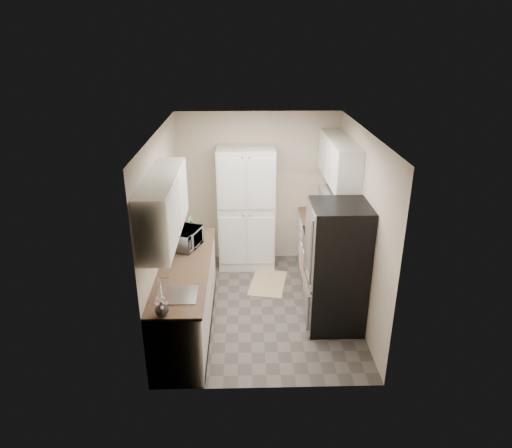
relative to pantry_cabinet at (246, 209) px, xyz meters
name	(u,v)px	position (x,y,z in m)	size (l,w,h in m)	color
ground	(262,307)	(0.20, -1.32, -1.00)	(3.20, 3.20, 0.00)	#56514C
room_shell	(261,200)	(0.18, -1.32, 0.63)	(2.64, 3.24, 2.52)	beige
pantry_cabinet	(246,209)	(0.00, 0.00, 0.00)	(0.90, 0.55, 2.00)	silver
base_cabinet_left	(187,298)	(-0.79, -1.75, -0.56)	(0.60, 2.30, 0.88)	silver
countertop_left	(185,266)	(-0.79, -1.75, -0.10)	(0.63, 2.33, 0.04)	brown
base_cabinet_right	(319,243)	(1.19, -0.12, -0.56)	(0.60, 0.80, 0.88)	silver
countertop_right	(321,217)	(1.19, -0.12, -0.10)	(0.63, 0.83, 0.04)	brown
electric_range	(327,264)	(1.17, -0.93, -0.52)	(0.71, 0.78, 1.13)	#B7B7BC
refrigerator	(337,267)	(1.14, -1.73, -0.15)	(0.70, 0.72, 1.70)	#B7B7BC
microwave	(186,238)	(-0.82, -1.22, 0.05)	(0.46, 0.31, 0.26)	silver
wine_bottle	(182,224)	(-0.92, -0.80, 0.08)	(0.08, 0.08, 0.32)	black
flower_vase	(162,309)	(-0.89, -2.83, -0.01)	(0.14, 0.14, 0.15)	white
cutting_board	(193,226)	(-0.77, -0.83, 0.05)	(0.02, 0.22, 0.27)	#429036
toaster_oven	(325,210)	(1.25, -0.14, 0.02)	(0.28, 0.35, 0.20)	#AAA9AE
fruit_basket	(325,200)	(1.25, -0.12, 0.18)	(0.26, 0.26, 0.11)	#FF5506
kitchen_mat	(268,283)	(0.32, -0.65, -0.99)	(0.51, 0.82, 0.01)	#D4B886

